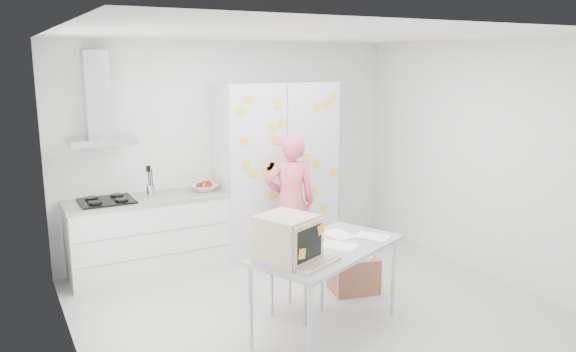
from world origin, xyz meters
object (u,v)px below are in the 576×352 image
chair (290,258)px  cardboard_box (354,273)px  person (290,202)px  desk (303,245)px

chair → cardboard_box: (0.86, 0.13, -0.37)m
cardboard_box → person: bearing=106.6°
person → cardboard_box: 1.15m
desk → chair: 0.73m
cardboard_box → desk: bearing=-145.2°
desk → chair: size_ratio=1.69×
person → chair: person is taller
person → desk: person is taller
person → cardboard_box: person is taller
person → cardboard_box: (0.28, -0.93, -0.62)m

